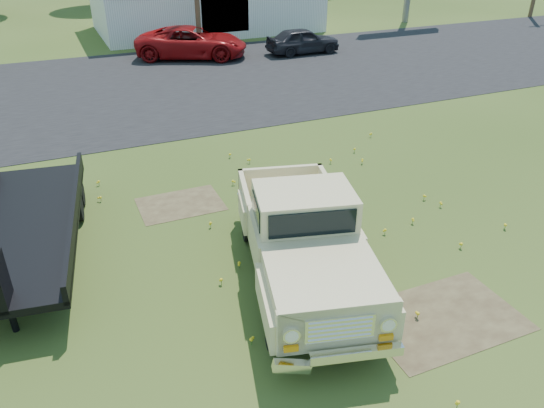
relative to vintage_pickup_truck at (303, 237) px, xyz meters
The scene contains 8 objects.
ground 1.43m from the vintage_pickup_truck, 60.36° to the left, with size 140.00×140.00×0.00m, color #304516.
asphalt_lot 15.86m from the vintage_pickup_truck, 88.32° to the left, with size 90.00×14.00×0.02m, color black.
dirt_patch_a 3.13m from the vintage_pickup_truck, 48.08° to the right, with size 3.00×2.00×0.01m, color #463725.
dirt_patch_b 4.70m from the vintage_pickup_truck, 109.61° to the left, with size 2.20×1.60×0.01m, color #463725.
vintage_pickup_truck is the anchor object (origin of this frame).
flatbed_trailer 6.20m from the vintage_pickup_truck, 148.45° to the left, with size 2.26×6.77×1.85m, color black, non-canonical shape.
red_pickup 20.54m from the vintage_pickup_truck, 80.73° to the left, with size 2.70×5.87×1.63m, color maroon.
dark_sedan 21.00m from the vintage_pickup_truck, 63.81° to the left, with size 1.64×4.08×1.39m, color black.
Camera 1 is at (-4.67, -8.99, 6.88)m, focal length 35.00 mm.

